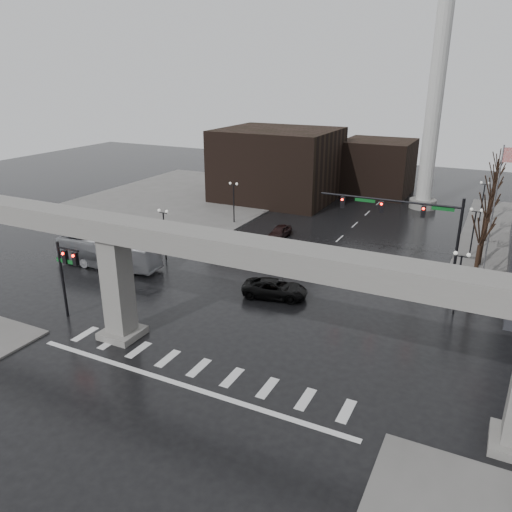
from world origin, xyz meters
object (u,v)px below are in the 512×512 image
object	(u,v)px
pickup_truck	(275,289)
city_bus	(108,252)
far_car	(280,232)
signal_mast_arm	(413,219)

from	to	relation	value
pickup_truck	city_bus	distance (m)	17.03
city_bus	far_car	world-z (taller)	city_bus
signal_mast_arm	far_car	distance (m)	17.32
city_bus	far_car	bearing A→B (deg)	-40.56
signal_mast_arm	pickup_truck	distance (m)	13.16
signal_mast_arm	city_bus	distance (m)	27.92
pickup_truck	city_bus	world-z (taller)	city_bus
signal_mast_arm	pickup_truck	world-z (taller)	signal_mast_arm
signal_mast_arm	city_bus	world-z (taller)	signal_mast_arm
signal_mast_arm	city_bus	xyz separation A→B (m)	(-26.09, -8.95, -4.37)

